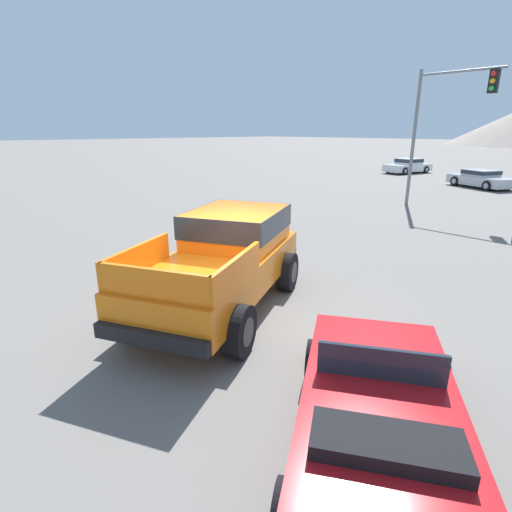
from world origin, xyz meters
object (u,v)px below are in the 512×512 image
Objects in this scene: orange_pickup_truck at (226,255)px; parked_car_silver at (481,179)px; traffic_light_main at (445,113)px; parked_car_white at (408,166)px; red_convertible_car at (380,422)px.

parked_car_silver is at bearing 69.40° from orange_pickup_truck.
parked_car_silver is 10.03m from traffic_light_main.
orange_pickup_truck reaches higher than parked_car_white.
parked_car_white reaches higher than parked_car_silver.
parked_car_silver is (-2.99, 23.29, -0.51)m from orange_pickup_truck.
traffic_light_main reaches higher than parked_car_silver.
traffic_light_main is (-1.91, 14.04, 3.20)m from orange_pickup_truck.
parked_car_silver is (-7.44, 24.66, 0.15)m from red_convertible_car.
parked_car_white is (-7.66, 5.18, 0.04)m from parked_car_silver.
red_convertible_car is at bearing -67.58° from traffic_light_main.
parked_car_silver is 0.72× the size of traffic_light_main.
parked_car_white is 0.73× the size of traffic_light_main.
traffic_light_main is at bearing 69.82° from orange_pickup_truck.
parked_car_white is at bearing 83.00° from red_convertible_car.
orange_pickup_truck is 0.88× the size of traffic_light_main.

